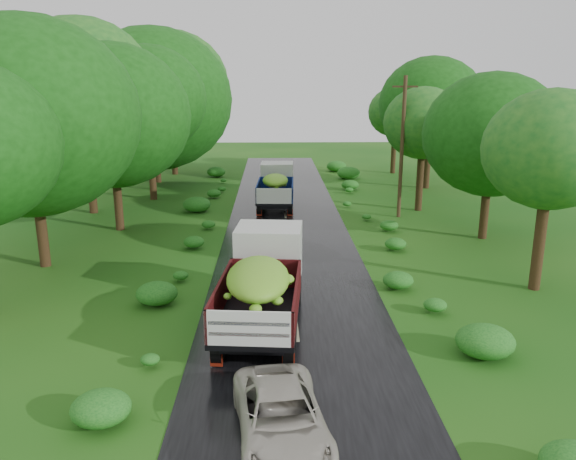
{
  "coord_description": "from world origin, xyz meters",
  "views": [
    {
      "loc": [
        -0.74,
        -12.62,
        7.88
      ],
      "look_at": [
        -0.11,
        10.28,
        1.7
      ],
      "focal_mm": 35.0,
      "sensor_mm": 36.0,
      "label": 1
    }
  ],
  "objects_px": {
    "truck_near": "(263,278)",
    "truck_far": "(276,184)",
    "car": "(281,417)",
    "utility_pole": "(402,146)"
  },
  "relations": [
    {
      "from": "truck_near",
      "to": "car",
      "type": "xyz_separation_m",
      "value": [
        0.48,
        -6.33,
        -0.99
      ]
    },
    {
      "from": "truck_near",
      "to": "truck_far",
      "type": "xyz_separation_m",
      "value": [
        0.54,
        17.74,
        -0.15
      ]
    },
    {
      "from": "truck_near",
      "to": "car",
      "type": "bearing_deg",
      "value": -80.53
    },
    {
      "from": "truck_near",
      "to": "utility_pole",
      "type": "xyz_separation_m",
      "value": [
        7.75,
        14.74,
        2.57
      ]
    },
    {
      "from": "truck_far",
      "to": "car",
      "type": "relative_size",
      "value": 1.46
    },
    {
      "from": "truck_near",
      "to": "utility_pole",
      "type": "bearing_deg",
      "value": 67.43
    },
    {
      "from": "car",
      "to": "truck_near",
      "type": "bearing_deg",
      "value": 87.09
    },
    {
      "from": "car",
      "to": "utility_pole",
      "type": "height_order",
      "value": "utility_pole"
    },
    {
      "from": "car",
      "to": "utility_pole",
      "type": "bearing_deg",
      "value": 63.75
    },
    {
      "from": "utility_pole",
      "to": "truck_near",
      "type": "bearing_deg",
      "value": -103.11
    }
  ]
}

